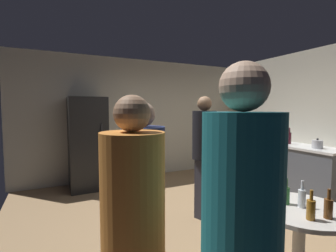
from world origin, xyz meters
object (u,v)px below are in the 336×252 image
(plastic_cup_red, at_px, (274,197))
(beer_bottle_green, at_px, (286,195))
(person_in_black_shirt, at_px, (204,147))
(person_in_navy_shirt, at_px, (143,188))
(kettle, at_px, (317,144))
(wine_bottle_on_counter, at_px, (289,138))
(person_in_teal_shirt, at_px, (241,234))
(person_in_orange_shirt, at_px, (133,224))
(beer_bottle_brown, at_px, (328,208))
(refrigerator, at_px, (88,143))
(beer_bottle_amber, at_px, (311,209))
(beer_bottle_clear, at_px, (302,198))
(foreground_table, at_px, (300,220))

(plastic_cup_red, bearing_deg, beer_bottle_green, -31.79)
(person_in_black_shirt, height_order, person_in_navy_shirt, person_in_black_shirt)
(kettle, distance_m, wine_bottle_on_counter, 0.58)
(beer_bottle_green, xyz_separation_m, person_in_teal_shirt, (-1.14, -0.66, 0.22))
(wine_bottle_on_counter, xyz_separation_m, person_in_teal_shirt, (-3.42, -2.40, 0.02))
(kettle, xyz_separation_m, person_in_black_shirt, (-2.13, 0.28, 0.06))
(beer_bottle_green, distance_m, person_in_orange_shirt, 1.50)
(beer_bottle_brown, height_order, person_in_teal_shirt, person_in_teal_shirt)
(wine_bottle_on_counter, xyz_separation_m, beer_bottle_green, (-2.29, -1.74, -0.20))
(kettle, bearing_deg, person_in_teal_shirt, -151.73)
(person_in_teal_shirt, bearing_deg, wine_bottle_on_counter, 29.51)
(kettle, height_order, plastic_cup_red, kettle)
(refrigerator, distance_m, person_in_navy_shirt, 3.18)
(kettle, distance_m, beer_bottle_brown, 2.66)
(beer_bottle_brown, relative_size, person_in_black_shirt, 0.13)
(refrigerator, distance_m, wine_bottle_on_counter, 3.92)
(beer_bottle_brown, bearing_deg, person_in_navy_shirt, 151.82)
(beer_bottle_brown, distance_m, person_in_navy_shirt, 1.43)
(person_in_black_shirt, bearing_deg, plastic_cup_red, -28.16)
(beer_bottle_amber, xyz_separation_m, person_in_navy_shirt, (-1.11, 0.63, 0.13))
(person_in_black_shirt, relative_size, person_in_orange_shirt, 1.06)
(beer_bottle_clear, distance_m, person_in_navy_shirt, 1.35)
(foreground_table, relative_size, beer_bottle_green, 3.48)
(person_in_navy_shirt, bearing_deg, kettle, 35.24)
(foreground_table, bearing_deg, beer_bottle_clear, 4.65)
(refrigerator, bearing_deg, person_in_orange_shirt, -94.20)
(beer_bottle_amber, bearing_deg, kettle, 31.73)
(refrigerator, xyz_separation_m, plastic_cup_red, (1.11, -3.46, -0.11))
(person_in_orange_shirt, bearing_deg, refrigerator, 47.34)
(beer_bottle_brown, bearing_deg, wine_bottle_on_counter, 42.76)
(refrigerator, relative_size, beer_bottle_green, 7.83)
(person_in_black_shirt, bearing_deg, beer_bottle_brown, -21.99)
(foreground_table, bearing_deg, person_in_navy_shirt, 160.30)
(kettle, xyz_separation_m, beer_bottle_brown, (-2.20, -1.49, -0.15))
(beer_bottle_clear, bearing_deg, beer_bottle_green, 119.36)
(plastic_cup_red, xyz_separation_m, person_in_orange_shirt, (-1.39, -0.28, 0.17))
(person_in_navy_shirt, bearing_deg, beer_bottle_clear, 2.60)
(beer_bottle_amber, xyz_separation_m, person_in_black_shirt, (0.21, 1.73, 0.21))
(foreground_table, xyz_separation_m, person_in_black_shirt, (0.07, 1.55, 0.40))
(beer_bottle_amber, height_order, plastic_cup_red, beer_bottle_amber)
(refrigerator, bearing_deg, beer_bottle_green, -71.17)
(foreground_table, relative_size, person_in_teal_shirt, 0.45)
(refrigerator, height_order, person_in_orange_shirt, refrigerator)
(foreground_table, xyz_separation_m, beer_bottle_clear, (0.02, 0.00, 0.19))
(beer_bottle_green, bearing_deg, foreground_table, -70.25)
(foreground_table, height_order, person_in_orange_shirt, person_in_orange_shirt)
(person_in_navy_shirt, bearing_deg, foreground_table, 2.23)
(beer_bottle_amber, xyz_separation_m, beer_bottle_clear, (0.16, 0.18, 0.00))
(beer_bottle_amber, height_order, person_in_orange_shirt, person_in_orange_shirt)
(wine_bottle_on_counter, xyz_separation_m, person_in_navy_shirt, (-3.50, -1.40, -0.07))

